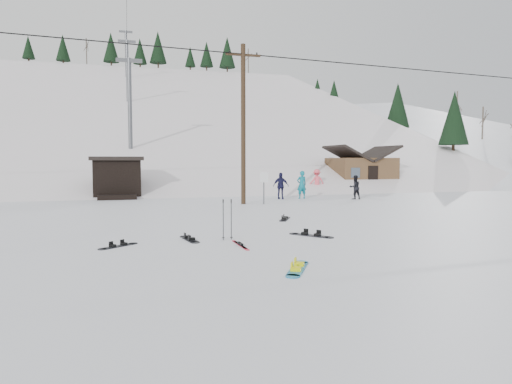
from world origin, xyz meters
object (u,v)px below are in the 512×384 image
object	(u,v)px
utility_pole	(243,122)
cabin	(361,172)
hero_snowboard	(298,268)
hero_skis	(240,245)

from	to	relation	value
utility_pole	cabin	xyz separation A→B (m)	(13.00, 10.00, -3.20)
hero_snowboard	hero_skis	distance (m)	3.29
utility_pole	cabin	world-z (taller)	utility_pole
hero_snowboard	utility_pole	bearing A→B (deg)	20.02
hero_skis	hero_snowboard	bearing A→B (deg)	-82.18
cabin	hero_skis	size ratio (longest dim) A/B	3.35
utility_pole	hero_snowboard	xyz separation A→B (m)	(-2.71, -15.55, -4.65)
cabin	hero_skis	world-z (taller)	cabin
utility_pole	hero_skis	world-z (taller)	utility_pole
utility_pole	cabin	size ratio (longest dim) A/B	1.67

